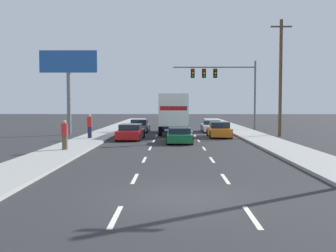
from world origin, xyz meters
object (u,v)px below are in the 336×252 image
(car_white, at_px, (212,126))
(car_green, at_px, (179,135))
(car_gray, at_px, (140,126))
(car_red, at_px, (131,132))
(traffic_signal_mast, at_px, (218,78))
(pedestrian_near_corner, at_px, (65,135))
(box_truck, at_px, (174,111))
(car_orange, at_px, (219,130))
(pedestrian_mid_block, at_px, (90,126))
(roadside_billboard, at_px, (69,73))
(utility_pole_mid, at_px, (281,77))

(car_white, bearing_deg, car_green, -107.46)
(car_gray, xyz_separation_m, car_red, (-0.01, -8.16, 0.00))
(car_gray, xyz_separation_m, traffic_signal_mast, (8.19, 3.18, 4.99))
(car_gray, height_order, traffic_signal_mast, traffic_signal_mast)
(car_gray, bearing_deg, car_red, -90.09)
(car_red, bearing_deg, pedestrian_near_corner, -110.11)
(box_truck, relative_size, car_orange, 2.12)
(car_gray, relative_size, traffic_signal_mast, 0.48)
(pedestrian_near_corner, xyz_separation_m, pedestrian_mid_block, (-0.17, 7.75, 0.08))
(car_gray, relative_size, car_orange, 1.02)
(pedestrian_near_corner, bearing_deg, car_red, 69.89)
(box_truck, height_order, roadside_billboard, roadside_billboard)
(car_green, relative_size, pedestrian_mid_block, 2.44)
(car_orange, relative_size, traffic_signal_mast, 0.46)
(box_truck, relative_size, pedestrian_mid_block, 4.69)
(car_gray, height_order, car_red, car_gray)
(car_green, xyz_separation_m, utility_pole_mid, (8.76, 5.52, 4.61))
(car_red, distance_m, car_white, 10.97)
(car_green, relative_size, utility_pole_mid, 0.46)
(car_orange, bearing_deg, box_truck, 139.76)
(car_red, height_order, roadside_billboard, roadside_billboard)
(car_gray, bearing_deg, car_orange, -39.89)
(utility_pole_mid, bearing_deg, car_gray, 157.69)
(car_gray, distance_m, pedestrian_near_corner, 16.61)
(car_orange, height_order, pedestrian_near_corner, pedestrian_near_corner)
(car_white, relative_size, roadside_billboard, 0.54)
(car_red, height_order, box_truck, box_truck)
(car_white, distance_m, pedestrian_mid_block, 13.54)
(car_gray, distance_m, pedestrian_mid_block, 9.16)
(pedestrian_near_corner, bearing_deg, car_gray, 79.57)
(car_green, height_order, roadside_billboard, roadside_billboard)
(car_white, bearing_deg, box_truck, -141.85)
(car_orange, distance_m, pedestrian_near_corner, 14.51)
(car_white, height_order, pedestrian_near_corner, pedestrian_near_corner)
(roadside_billboard, distance_m, pedestrian_mid_block, 7.26)
(pedestrian_mid_block, bearing_deg, roadside_billboard, 120.60)
(traffic_signal_mast, xyz_separation_m, utility_pole_mid, (4.37, -8.34, -0.43))
(car_green, xyz_separation_m, traffic_signal_mast, (4.39, 13.86, 5.05))
(traffic_signal_mast, bearing_deg, car_orange, -95.95)
(traffic_signal_mast, relative_size, pedestrian_mid_block, 4.76)
(car_gray, bearing_deg, pedestrian_near_corner, -100.43)
(box_truck, xyz_separation_m, traffic_signal_mast, (4.75, 6.02, 3.46))
(car_green, relative_size, roadside_billboard, 0.60)
(car_white, bearing_deg, car_orange, -89.69)
(utility_pole_mid, bearing_deg, traffic_signal_mast, 117.67)
(car_white, height_order, pedestrian_mid_block, pedestrian_mid_block)
(traffic_signal_mast, bearing_deg, pedestrian_near_corner, -119.84)
(car_green, height_order, utility_pole_mid, utility_pole_mid)
(roadside_billboard, bearing_deg, utility_pole_mid, -4.48)
(car_green, xyz_separation_m, car_orange, (3.43, 4.64, 0.07))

